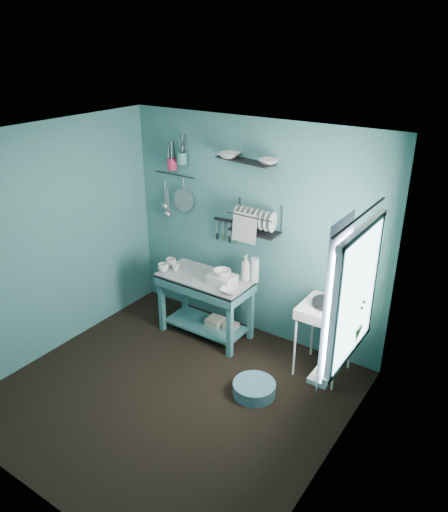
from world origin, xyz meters
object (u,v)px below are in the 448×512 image
Objects in this scene: water_bottle at (255,270)px; work_counter at (206,306)px; hotplate_stand at (324,339)px; potted_plant at (347,319)px; wash_tub at (222,279)px; dish_rack at (255,218)px; mug_mid at (175,267)px; colander at (184,200)px; floor_basin at (254,389)px; utensil_cup_magenta at (172,164)px; frying_pan at (327,303)px; utensil_cup_teal at (182,158)px; storage_tin_large at (215,326)px; storage_tin_small at (231,331)px; mug_left at (163,268)px; mug_right at (171,262)px; soap_bottle at (246,268)px.

work_counter is at bearing -157.07° from water_bottle.
hotplate_stand is 1.68× the size of potted_plant.
potted_plant is (1.59, -0.45, 0.26)m from wash_tub.
mug_mid is at bearing -155.17° from dish_rack.
work_counter is at bearing 165.65° from potted_plant.
colander is 0.66× the size of floor_basin.
frying_pan is at bearing -6.63° from utensil_cup_magenta.
utensil_cup_teal is (-0.18, 0.41, 1.17)m from mug_mid.
hotplate_stand is 2.64× the size of frying_pan.
colander reaches higher than storage_tin_large.
storage_tin_small is at bearing 136.77° from floor_basin.
mug_left is (-0.48, -0.16, 0.43)m from work_counter.
work_counter is 0.66m from mug_right.
work_counter is 0.66m from mug_left.
mug_right is 0.44× the size of wash_tub.
colander is 1.27× the size of storage_tin_large.
storage_tin_large is (-0.42, -0.17, -0.78)m from water_bottle.
storage_tin_small is (0.68, 0.14, -0.70)m from mug_mid.
utensil_cup_teal is 0.59× the size of storage_tin_large.
frying_pan reaches higher than hotplate_stand.
storage_tin_large is at bearing -171.47° from storage_tin_small.
soap_bottle reaches higher than wash_tub.
mug_left is at bearing -82.87° from mug_right.
mug_mid is at bearing 169.51° from potted_plant.
wash_tub is at bearing -174.28° from frying_pan.
water_bottle is 0.58m from dish_rack.
mug_left is 1.00× the size of mug_right.
work_counter is at bearing 18.43° from mug_left.
soap_bottle is 2.30× the size of utensil_cup_magenta.
colander is 2.35m from floor_basin.
soap_bottle is at bearing 21.80° from mug_left.
colander is (-1.00, 0.18, 0.55)m from soap_bottle.
soap_bottle is at bearing 25.11° from storage_tin_large.
storage_tin_large is at bearing 12.91° from mug_mid.
colander is (-2.01, 0.28, 0.62)m from frying_pan.
water_bottle is 0.93× the size of frying_pan.
wash_tub is at bearing -138.37° from water_bottle.
wash_tub is (0.63, 0.04, 0.00)m from mug_mid.
water_bottle is 1.53m from utensil_cup_teal.
storage_tin_large is at bearing 144.71° from floor_basin.
work_counter is 3.80× the size of colander.
utensil_cup_magenta is (-1.17, 0.05, 0.42)m from dish_rack.
mug_right is 1.81m from floor_basin.
mug_mid is at bearing -163.34° from hotplate_stand.
mug_left is 1.08m from storage_tin_small.
mug_left is 0.56× the size of storage_tin_large.
soap_bottle is 1.36× the size of storage_tin_large.
soap_bottle reaches higher than mug_right.
wash_tub reaches higher than hotplate_stand.
utensil_cup_teal is at bearing 99.62° from mug_right.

